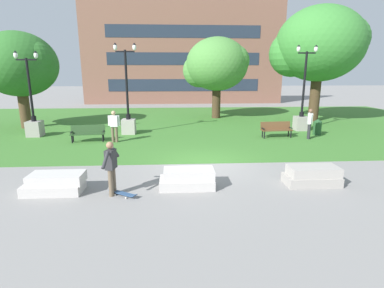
% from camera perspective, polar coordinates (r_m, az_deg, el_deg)
% --- Properties ---
extents(ground_plane, '(140.00, 140.00, 0.00)m').
position_cam_1_polar(ground_plane, '(12.58, 2.29, -3.78)').
color(ground_plane, gray).
extents(grass_lawn, '(40.00, 20.00, 0.02)m').
position_cam_1_polar(grass_lawn, '(22.29, -0.23, 3.95)').
color(grass_lawn, '#3D752D').
rests_on(grass_lawn, ground).
extents(concrete_block_center, '(1.86, 0.90, 0.64)m').
position_cam_1_polar(concrete_block_center, '(10.51, -24.62, -6.86)').
color(concrete_block_center, '#BCB7B2').
rests_on(concrete_block_center, ground).
extents(concrete_block_left, '(1.80, 0.90, 0.64)m').
position_cam_1_polar(concrete_block_left, '(9.97, -0.81, -6.63)').
color(concrete_block_left, '#BCB7B2').
rests_on(concrete_block_left, ground).
extents(concrete_block_right, '(1.80, 0.90, 0.64)m').
position_cam_1_polar(concrete_block_right, '(11.03, 21.93, -5.65)').
color(concrete_block_right, '#9E9991').
rests_on(concrete_block_right, ground).
extents(person_skateboarder, '(0.32, 1.39, 1.71)m').
position_cam_1_polar(person_skateboarder, '(9.51, -15.15, -3.92)').
color(person_skateboarder, brown).
rests_on(person_skateboarder, ground).
extents(skateboard, '(0.97, 0.72, 0.14)m').
position_cam_1_polar(skateboard, '(9.64, -13.04, -9.14)').
color(skateboard, '#2D4C75').
rests_on(skateboard, ground).
extents(park_bench_near_left, '(1.85, 0.73, 0.90)m').
position_cam_1_polar(park_bench_near_left, '(17.30, -19.22, 2.13)').
color(park_bench_near_left, '#284723').
rests_on(park_bench_near_left, grass_lawn).
extents(park_bench_near_right, '(1.83, 0.67, 0.90)m').
position_cam_1_polar(park_bench_near_right, '(18.10, 15.75, 2.86)').
color(park_bench_near_right, brown).
rests_on(park_bench_near_right, grass_lawn).
extents(lamp_post_left, '(1.32, 0.80, 5.36)m').
position_cam_1_polar(lamp_post_left, '(20.74, 20.15, 5.42)').
color(lamp_post_left, gray).
rests_on(lamp_post_left, grass_lawn).
extents(lamp_post_center, '(1.32, 0.80, 4.89)m').
position_cam_1_polar(lamp_post_center, '(19.93, -27.91, 4.13)').
color(lamp_post_center, gray).
rests_on(lamp_post_center, grass_lawn).
extents(lamp_post_right, '(1.32, 0.80, 5.37)m').
position_cam_1_polar(lamp_post_right, '(18.76, -12.04, 5.18)').
color(lamp_post_right, '#ADA89E').
rests_on(lamp_post_right, grass_lawn).
extents(tree_near_right, '(6.67, 6.36, 8.41)m').
position_cam_1_polar(tree_near_right, '(24.97, 22.95, 16.92)').
color(tree_near_right, '#42301E').
rests_on(tree_near_right, grass_lawn).
extents(tree_near_left, '(5.14, 4.89, 6.28)m').
position_cam_1_polar(tree_near_left, '(23.17, -30.22, 12.81)').
color(tree_near_left, '#4C3823').
rests_on(tree_near_left, grass_lawn).
extents(tree_far_right, '(5.18, 4.94, 6.41)m').
position_cam_1_polar(tree_far_right, '(24.81, 4.62, 14.75)').
color(tree_far_right, '#42301E').
rests_on(tree_far_right, grass_lawn).
extents(trash_bin, '(0.49, 0.49, 0.96)m').
position_cam_1_polar(trash_bin, '(19.69, 22.78, 3.04)').
color(trash_bin, '#234C28').
rests_on(trash_bin, grass_lawn).
extents(person_bystander_near_lawn, '(0.36, 0.67, 1.71)m').
position_cam_1_polar(person_bystander_near_lawn, '(18.21, 21.51, 3.91)').
color(person_bystander_near_lawn, '#28282D').
rests_on(person_bystander_near_lawn, grass_lawn).
extents(person_bystander_far_lawn, '(0.63, 0.24, 1.71)m').
position_cam_1_polar(person_bystander_far_lawn, '(16.64, -14.62, 3.58)').
color(person_bystander_far_lawn, brown).
rests_on(person_bystander_far_lawn, grass_lawn).
extents(building_facade_distant, '(23.53, 1.03, 11.82)m').
position_cam_1_polar(building_facade_distant, '(36.52, -1.58, 16.99)').
color(building_facade_distant, brown).
rests_on(building_facade_distant, ground).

